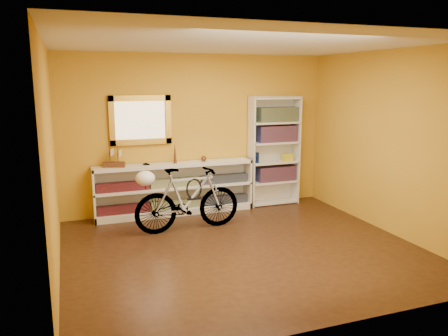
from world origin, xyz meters
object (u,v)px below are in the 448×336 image
object	(u,v)px
console_unit	(175,189)
helmet	(145,178)
bookcase	(274,151)
bicycle	(188,199)

from	to	relation	value
console_unit	helmet	size ratio (longest dim) A/B	9.38
bookcase	bicycle	bearing A→B (deg)	-153.92
bicycle	helmet	xyz separation A→B (m)	(-0.61, -0.03, 0.36)
bookcase	bicycle	world-z (taller)	bookcase
console_unit	helmet	xyz separation A→B (m)	(-0.63, -0.89, 0.41)
bookcase	console_unit	bearing A→B (deg)	-179.20
console_unit	bicycle	distance (m)	0.86
bicycle	helmet	world-z (taller)	bicycle
bookcase	helmet	distance (m)	2.59
bookcase	helmet	bearing A→B (deg)	-159.39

